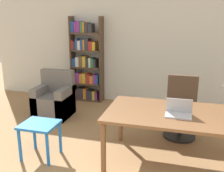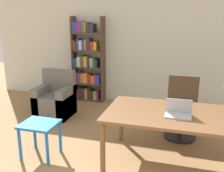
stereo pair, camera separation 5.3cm
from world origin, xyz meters
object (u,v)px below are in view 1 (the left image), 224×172
(desk, at_px, (174,118))
(side_table_blue, at_px, (40,130))
(armchair, at_px, (54,101))
(office_chair, at_px, (181,110))
(bookshelf, at_px, (86,63))
(laptop, at_px, (179,112))

(desk, height_order, side_table_blue, desk)
(side_table_blue, relative_size, armchair, 0.57)
(office_chair, xyz_separation_m, bookshelf, (-2.25, 1.37, 0.44))
(desk, distance_m, laptop, 0.16)
(armchair, distance_m, bookshelf, 1.30)
(desk, bearing_deg, bookshelf, 133.03)
(bookshelf, bearing_deg, side_table_blue, -83.40)
(side_table_blue, bearing_deg, laptop, 7.93)
(desk, height_order, armchair, armchair)
(armchair, bearing_deg, laptop, -27.06)
(laptop, distance_m, office_chair, 1.09)
(side_table_blue, xyz_separation_m, bookshelf, (-0.31, 2.66, 0.48))
(laptop, height_order, armchair, laptop)
(desk, xyz_separation_m, laptop, (0.05, -0.08, 0.13))
(armchair, height_order, bookshelf, bookshelf)
(desk, xyz_separation_m, armchair, (-2.43, 1.19, -0.36))
(side_table_blue, height_order, bookshelf, bookshelf)
(desk, relative_size, side_table_blue, 3.48)
(laptop, xyz_separation_m, armchair, (-2.49, 1.27, -0.49))
(office_chair, distance_m, armchair, 2.53)
(laptop, distance_m, side_table_blue, 1.96)
(office_chair, distance_m, bookshelf, 2.67)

